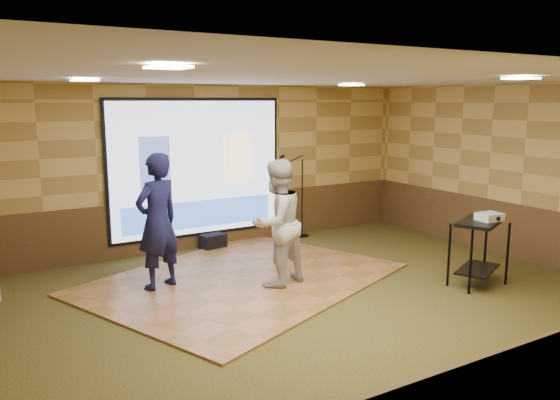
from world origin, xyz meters
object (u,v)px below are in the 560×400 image
player_left (158,221)px  projector_screen (198,169)px  projector (490,217)px  mic_stand (300,213)px  dance_floor (243,279)px  player_right (277,223)px  av_table (479,239)px  duffel_bag (213,242)px

player_left → projector_screen: bearing=-147.9°
projector → mic_stand: 4.03m
dance_floor → player_left: (-1.22, 0.23, 1.00)m
player_left → player_right: (1.54, -0.74, -0.06)m
projector → dance_floor: bearing=149.7°
av_table → player_right: bearing=150.3°
dance_floor → player_right: bearing=-58.1°
dance_floor → av_table: bearing=-34.3°
player_right → av_table: size_ratio=1.86×
projector → mic_stand: bearing=105.5°
projector_screen → dance_floor: (-0.14, -2.07, -1.46)m
projector_screen → mic_stand: size_ratio=1.97×
projector_screen → dance_floor: bearing=-93.9°
projector → player_left: bearing=155.8°
projector_screen → player_right: 2.63m
projector_screen → av_table: size_ratio=3.34×
projector → duffel_bag: projector is taller
player_right → mic_stand: bearing=-145.1°
av_table → mic_stand: bearing=100.2°
projector_screen → projector: bearing=-55.6°
projector → mic_stand: (-0.76, 3.92, -0.55)m
dance_floor → duffel_bag: duffel_bag is taller
av_table → projector: 0.37m
dance_floor → projector: (2.97, -2.07, 1.03)m
projector_screen → player_left: 2.33m
duffel_bag → dance_floor: bearing=-100.0°
av_table → duffel_bag: av_table is taller
player_right → projector: bearing=133.3°
player_right → av_table: player_right is taller
duffel_bag → av_table: bearing=-56.3°
av_table → projector: size_ratio=2.98×
projector_screen → duffel_bag: bearing=-44.5°
player_right → projector: size_ratio=5.55×
player_left → duffel_bag: 2.43m
dance_floor → mic_stand: (2.21, 1.85, 0.48)m
player_left → duffel_bag: bearing=-154.6°
dance_floor → av_table: av_table is taller
projector_screen → player_left: (-1.36, -1.84, -0.46)m
mic_stand → duffel_bag: bearing=164.3°
projector_screen → mic_stand: (2.07, -0.21, -0.98)m
projector_screen → projector: 5.03m
dance_floor → duffel_bag: 1.91m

